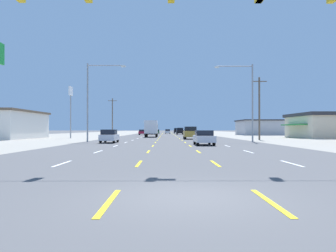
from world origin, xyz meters
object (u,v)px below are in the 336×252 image
sedan_far_left_far (142,132)px  streetlight_right_row_0 (248,96)px  suv_inner_right_mid (190,133)px  sedan_inner_left_farthest (157,132)px  hatchback_far_left_near (109,136)px  suv_far_left_distant_c (149,131)px  streetlight_left_row_0 (92,96)px  suv_inner_right_farther (180,131)px  suv_inner_right_distant_b (177,131)px  pole_sign_left_row_1 (71,100)px  hatchback_center_turn_distant_a (168,131)px  box_truck_inner_left_midfar (151,128)px  sedan_inner_right_nearest (204,137)px

sedan_far_left_far → streetlight_right_row_0: 51.51m
suv_inner_right_mid → sedan_inner_left_farthest: size_ratio=1.09×
hatchback_far_left_near → suv_far_left_distant_c: suv_far_left_distant_c is taller
sedan_inner_left_farthest → streetlight_left_row_0: bearing=-95.2°
suv_inner_right_farther → streetlight_right_row_0: (6.05, -53.40, 4.61)m
suv_inner_right_mid → suv_inner_right_distant_b: size_ratio=1.00×
streetlight_right_row_0 → sedan_inner_left_farthest: bearing=101.3°
pole_sign_left_row_1 → hatchback_center_turn_distant_a: bearing=71.7°
box_truck_inner_left_midfar → suv_inner_right_distant_b: (6.81, 53.91, -0.81)m
sedan_inner_left_farthest → streetlight_left_row_0: 66.72m
sedan_inner_right_nearest → sedan_inner_left_farthest: bearing=95.4°
box_truck_inner_left_midfar → suv_far_left_distant_c: 56.57m
streetlight_left_row_0 → hatchback_center_turn_distant_a: bearing=81.9°
hatchback_far_left_near → streetlight_left_row_0: size_ratio=0.40×
sedan_inner_right_nearest → suv_inner_right_farther: (0.32, 60.67, 0.27)m
hatchback_far_left_near → pole_sign_left_row_1: size_ratio=0.43×
sedan_inner_left_farthest → pole_sign_left_row_1: 52.41m
hatchback_center_turn_distant_a → suv_inner_right_distant_b: 9.97m
suv_inner_right_distant_b → streetlight_left_row_0: bearing=-99.6°
suv_inner_right_farther → sedan_inner_left_farthest: size_ratio=1.09×
suv_inner_right_farther → pole_sign_left_row_1: (-20.69, -37.44, 5.57)m
sedan_inner_left_farthest → hatchback_center_turn_distant_a: 4.06m
box_truck_inner_left_midfar → sedan_far_left_far: size_ratio=1.60×
suv_inner_right_mid → suv_inner_right_farther: bearing=89.6°
sedan_inner_right_nearest → sedan_far_left_far: size_ratio=1.00×
hatchback_center_turn_distant_a → suv_inner_right_distant_b: size_ratio=0.80×
box_truck_inner_left_midfar → suv_inner_right_farther: bearing=76.9°
sedan_inner_right_nearest → sedan_inner_left_farthest: 73.86m
hatchback_center_turn_distant_a → suv_inner_right_distant_b: (3.35, 9.39, 0.24)m
sedan_inner_left_farthest → suv_inner_right_distant_b: suv_inner_right_distant_b is taller
sedan_inner_right_nearest → streetlight_right_row_0: bearing=48.8°
box_truck_inner_left_midfar → hatchback_center_turn_distant_a: 44.66m
hatchback_center_turn_distant_a → suv_inner_right_farther: bearing=-76.4°
hatchback_far_left_near → sedan_far_left_far: bearing=90.1°
sedan_inner_right_nearest → hatchback_far_left_near: 11.46m
streetlight_left_row_0 → streetlight_right_row_0: bearing=0.0°
suv_inner_right_farther → sedan_inner_left_farthest: 14.75m
box_truck_inner_left_midfar → pole_sign_left_row_1: (-13.69, -7.49, 4.76)m
box_truck_inner_left_midfar → suv_inner_right_distant_b: box_truck_inner_left_midfar is taller
sedan_inner_left_farthest → pole_sign_left_row_1: bearing=-105.0°
hatchback_far_left_near → suv_inner_right_farther: (10.64, 55.67, 0.24)m
suv_inner_right_mid → pole_sign_left_row_1: pole_sign_left_row_1 is taller
hatchback_far_left_near → sedan_inner_left_farthest: bearing=87.1°
hatchback_far_left_near → hatchback_center_turn_distant_a: bearing=84.2°
sedan_far_left_far → streetlight_right_row_0: bearing=-70.9°
suv_inner_right_mid → sedan_inner_left_farthest: suv_inner_right_mid is taller
sedan_inner_right_nearest → suv_inner_right_distant_b: (0.14, 84.63, 0.27)m
box_truck_inner_left_midfar → streetlight_right_row_0: streetlight_right_row_0 is taller
suv_inner_right_mid → hatchback_center_turn_distant_a: (-3.27, 56.67, -0.24)m
hatchback_far_left_near → streetlight_right_row_0: 17.52m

